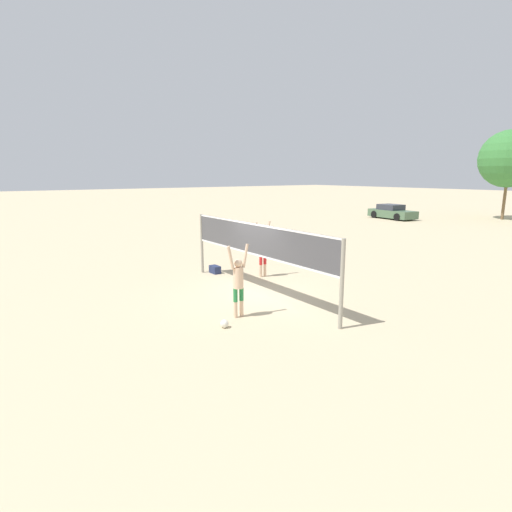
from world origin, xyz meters
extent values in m
plane|color=#C6B28C|center=(0.00, 0.00, 0.00)|extent=(200.00, 200.00, 0.00)
cylinder|color=gray|center=(-3.70, 0.00, 1.18)|extent=(0.11, 0.11, 2.35)
cylinder|color=gray|center=(3.70, 0.00, 1.18)|extent=(0.11, 0.11, 2.35)
cube|color=#47474C|center=(0.00, 0.00, 1.83)|extent=(7.29, 0.02, 1.04)
cube|color=white|center=(0.00, 0.00, 2.32)|extent=(7.29, 0.03, 0.06)
cube|color=white|center=(0.00, 0.00, 1.34)|extent=(7.29, 0.03, 0.06)
cylinder|color=beige|center=(1.45, -1.74, 0.23)|extent=(0.11, 0.11, 0.46)
cylinder|color=#267F3F|center=(1.45, -1.74, 0.64)|extent=(0.12, 0.12, 0.37)
cylinder|color=beige|center=(1.45, -1.54, 0.23)|extent=(0.11, 0.11, 0.46)
cylinder|color=#267F3F|center=(1.45, -1.54, 0.64)|extent=(0.12, 0.12, 0.37)
cylinder|color=beige|center=(1.45, -1.64, 1.13)|extent=(0.28, 0.28, 0.59)
sphere|color=beige|center=(1.45, -1.64, 1.54)|extent=(0.23, 0.23, 0.23)
cylinder|color=beige|center=(1.45, -1.88, 1.71)|extent=(0.08, 0.22, 0.66)
cylinder|color=beige|center=(1.45, -1.41, 1.71)|extent=(0.08, 0.22, 0.66)
cylinder|color=beige|center=(-1.74, 1.68, 0.24)|extent=(0.11, 0.11, 0.48)
cylinder|color=red|center=(-1.74, 1.68, 0.68)|extent=(0.12, 0.12, 0.39)
cylinder|color=beige|center=(-1.74, 1.48, 0.24)|extent=(0.11, 0.11, 0.48)
cylinder|color=red|center=(-1.74, 1.48, 0.68)|extent=(0.12, 0.12, 0.39)
cylinder|color=beige|center=(-1.74, 1.58, 1.18)|extent=(0.28, 0.28, 0.62)
sphere|color=beige|center=(-1.74, 1.58, 1.61)|extent=(0.24, 0.24, 0.24)
cylinder|color=beige|center=(-1.74, 1.83, 1.80)|extent=(0.08, 0.22, 0.69)
cylinder|color=beige|center=(-1.74, 1.34, 1.80)|extent=(0.08, 0.22, 0.69)
sphere|color=silver|center=(1.91, -2.39, 0.11)|extent=(0.22, 0.22, 0.22)
cube|color=navy|center=(-3.31, 0.35, 0.15)|extent=(0.49, 0.29, 0.30)
cube|color=#4C6B4C|center=(-11.42, 23.22, 0.46)|extent=(4.52, 2.27, 0.66)
cube|color=#2D333D|center=(-11.63, 23.25, 1.03)|extent=(2.14, 1.82, 0.48)
cylinder|color=black|center=(-9.98, 23.85, 0.32)|extent=(0.66, 0.30, 0.64)
cylinder|color=black|center=(-10.19, 22.23, 0.32)|extent=(0.66, 0.30, 0.64)
cylinder|color=black|center=(-12.64, 24.20, 0.32)|extent=(0.66, 0.30, 0.64)
cylinder|color=black|center=(-12.86, 22.59, 0.32)|extent=(0.66, 0.30, 0.64)
cylinder|color=brown|center=(-5.41, 30.62, 1.93)|extent=(0.25, 0.25, 3.86)
sphere|color=#387A38|center=(-5.41, 30.62, 5.20)|extent=(4.88, 4.88, 4.88)
camera|label=1|loc=(10.30, -7.43, 3.90)|focal=28.00mm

